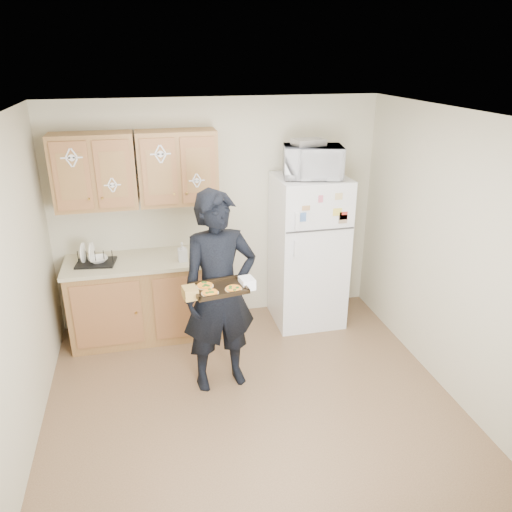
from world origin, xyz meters
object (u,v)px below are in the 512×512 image
at_px(refrigerator, 308,251).
at_px(microwave, 313,162).
at_px(baking_tray, 219,289).
at_px(dish_rack, 95,257).
at_px(person, 220,293).

xyz_separation_m(refrigerator, microwave, (-0.01, -0.05, 1.02)).
distance_m(baking_tray, dish_rack, 1.72).
distance_m(person, microwave, 1.75).
bearing_deg(baking_tray, dish_rack, 120.33).
distance_m(person, baking_tray, 0.35).
bearing_deg(person, refrigerator, 31.67).
relative_size(microwave, dish_rack, 1.57).
bearing_deg(person, microwave, 30.40).
height_order(microwave, dish_rack, microwave).
bearing_deg(baking_tray, refrigerator, 38.07).
height_order(refrigerator, person, person).
bearing_deg(baking_tray, person, 72.51).
distance_m(person, dish_rack, 1.52).
xyz_separation_m(baking_tray, microwave, (1.20, 1.23, 0.74)).
bearing_deg(refrigerator, microwave, -99.50).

